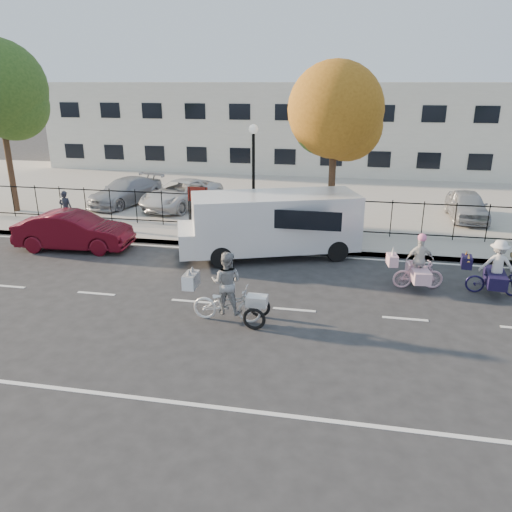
% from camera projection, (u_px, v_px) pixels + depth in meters
% --- Properties ---
extents(ground, '(120.00, 120.00, 0.00)m').
position_uv_depth(ground, '(192.00, 301.00, 14.48)').
color(ground, '#333334').
extents(road_markings, '(60.00, 9.52, 0.01)m').
position_uv_depth(road_markings, '(192.00, 301.00, 14.48)').
color(road_markings, silver).
rests_on(road_markings, ground).
extents(curb, '(60.00, 0.10, 0.15)m').
position_uv_depth(curb, '(232.00, 246.00, 19.14)').
color(curb, '#A8A399').
rests_on(curb, ground).
extents(sidewalk, '(60.00, 2.20, 0.15)m').
position_uv_depth(sidewalk, '(238.00, 238.00, 20.11)').
color(sidewalk, '#A8A399').
rests_on(sidewalk, ground).
extents(parking_lot, '(60.00, 15.60, 0.15)m').
position_uv_depth(parking_lot, '(273.00, 192.00, 28.36)').
color(parking_lot, '#A8A399').
rests_on(parking_lot, ground).
extents(iron_fence, '(58.00, 0.06, 1.50)m').
position_uv_depth(iron_fence, '(244.00, 212.00, 20.86)').
color(iron_fence, black).
rests_on(iron_fence, sidewalk).
extents(building, '(34.00, 10.00, 6.00)m').
position_uv_depth(building, '(295.00, 125.00, 36.66)').
color(building, silver).
rests_on(building, ground).
extents(lamppost, '(0.36, 0.36, 4.33)m').
position_uv_depth(lamppost, '(253.00, 160.00, 19.67)').
color(lamppost, black).
rests_on(lamppost, sidewalk).
extents(street_sign, '(0.85, 0.06, 1.80)m').
position_uv_depth(street_sign, '(198.00, 200.00, 20.65)').
color(street_sign, black).
rests_on(street_sign, sidewalk).
extents(zebra_trike, '(2.25, 0.85, 1.93)m').
position_uv_depth(zebra_trike, '(227.00, 295.00, 13.10)').
color(zebra_trike, white).
rests_on(zebra_trike, ground).
extents(unicorn_bike, '(1.78, 1.25, 1.76)m').
position_uv_depth(unicorn_bike, '(418.00, 268.00, 15.20)').
color(unicorn_bike, '#E4AEC2').
rests_on(unicorn_bike, ground).
extents(bull_bike, '(1.85, 1.28, 1.70)m').
position_uv_depth(bull_bike, '(495.00, 273.00, 14.77)').
color(bull_bike, '#141138').
rests_on(bull_bike, ground).
extents(white_van, '(6.93, 4.04, 2.28)m').
position_uv_depth(white_van, '(272.00, 222.00, 17.95)').
color(white_van, white).
rests_on(white_van, ground).
extents(red_sedan, '(4.41, 1.80, 1.42)m').
position_uv_depth(red_sedan, '(74.00, 231.00, 18.81)').
color(red_sedan, '#510914').
rests_on(red_sedan, ground).
extents(pedestrian, '(0.57, 0.38, 1.55)m').
position_uv_depth(pedestrian, '(66.00, 209.00, 21.25)').
color(pedestrian, black).
rests_on(pedestrian, sidewalk).
extents(lot_car_a, '(3.06, 4.79, 1.29)m').
position_uv_depth(lot_car_a, '(126.00, 192.00, 25.15)').
color(lot_car_a, '#A0A2A7').
rests_on(lot_car_a, parking_lot).
extents(lot_car_b, '(3.58, 5.21, 1.32)m').
position_uv_depth(lot_car_b, '(181.00, 194.00, 24.55)').
color(lot_car_b, silver).
rests_on(lot_car_b, parking_lot).
extents(lot_car_d, '(1.51, 3.72, 1.27)m').
position_uv_depth(lot_car_d, '(467.00, 205.00, 22.40)').
color(lot_car_d, '#A1A3A8').
rests_on(lot_car_d, parking_lot).
extents(tree_west, '(4.32, 4.32, 7.92)m').
position_uv_depth(tree_west, '(2.00, 93.00, 22.31)').
color(tree_west, '#442D1D').
rests_on(tree_west, ground).
extents(tree_mid, '(3.75, 3.75, 6.88)m').
position_uv_depth(tree_mid, '(339.00, 115.00, 19.45)').
color(tree_mid, '#442D1D').
rests_on(tree_mid, ground).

